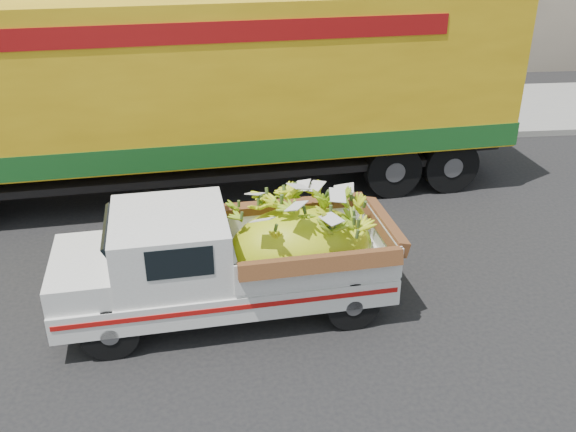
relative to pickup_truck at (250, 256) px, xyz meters
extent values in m
plane|color=black|center=(-2.02, 0.55, -0.86)|extent=(100.00, 100.00, 0.00)
cube|color=gray|center=(-2.02, 6.71, -0.79)|extent=(60.00, 0.25, 0.15)
cube|color=gray|center=(-2.02, 8.81, -0.79)|extent=(60.00, 4.00, 0.14)
cylinder|color=black|center=(-1.85, -0.89, -0.49)|extent=(0.76, 0.28, 0.74)
cylinder|color=black|center=(-1.98, 0.52, -0.49)|extent=(0.76, 0.28, 0.74)
cylinder|color=black|center=(1.35, -0.58, -0.49)|extent=(0.76, 0.28, 0.74)
cylinder|color=black|center=(1.22, 0.83, -0.49)|extent=(0.76, 0.28, 0.74)
cube|color=silver|center=(-0.36, -0.03, -0.32)|extent=(4.72, 2.09, 0.38)
cube|color=#A50F0C|center=(-0.28, -0.86, -0.26)|extent=(4.47, 0.44, 0.07)
cube|color=silver|center=(-2.60, -0.25, -0.43)|extent=(0.25, 1.63, 0.14)
cube|color=silver|center=(-2.23, -0.21, 0.04)|extent=(0.97, 1.63, 0.35)
cube|color=silver|center=(-1.07, -0.10, 0.31)|extent=(1.66, 1.73, 0.88)
cube|color=black|center=(-0.89, -0.89, 0.47)|extent=(0.83, 0.09, 0.41)
cube|color=silver|center=(0.80, 0.08, 0.12)|extent=(2.39, 1.87, 0.50)
ellipsoid|color=yellow|center=(0.70, 0.07, 0.01)|extent=(2.15, 1.51, 1.25)
cylinder|color=black|center=(4.15, 3.71, -0.31)|extent=(1.13, 0.42, 1.10)
cylinder|color=black|center=(3.97, 5.70, -0.31)|extent=(1.13, 0.42, 1.10)
cylinder|color=black|center=(2.96, 3.59, -0.31)|extent=(1.13, 0.42, 1.10)
cylinder|color=black|center=(2.77, 5.59, -0.31)|extent=(1.13, 0.42, 1.10)
cube|color=black|center=(-0.62, 4.26, -0.08)|extent=(12.04, 2.12, 0.36)
cube|color=gold|center=(-0.62, 4.26, 1.52)|extent=(11.94, 3.59, 2.84)
cube|color=#164E1B|center=(-0.62, 4.26, 0.35)|extent=(12.00, 3.62, 0.45)
cube|color=maroon|center=(-0.50, 3.01, 2.49)|extent=(8.36, 0.81, 0.35)
camera|label=1|loc=(-0.26, -7.73, 4.53)|focal=40.00mm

